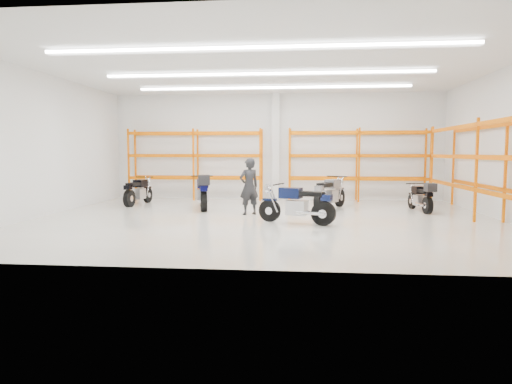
# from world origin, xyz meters

# --- Properties ---
(ground) EXTENTS (14.00, 14.00, 0.00)m
(ground) POSITION_xyz_m (0.00, 0.00, 0.00)
(ground) COLOR beige
(ground) RESTS_ON ground
(room_shell) EXTENTS (14.02, 12.02, 4.51)m
(room_shell) POSITION_xyz_m (0.00, 0.03, 3.28)
(room_shell) COLOR white
(room_shell) RESTS_ON ground
(motorcycle_main) EXTENTS (2.20, 1.06, 1.12)m
(motorcycle_main) POSITION_xyz_m (1.04, -0.83, 0.53)
(motorcycle_main) COLOR black
(motorcycle_main) RESTS_ON ground
(motorcycle_back_a) EXTENTS (0.72, 2.16, 1.06)m
(motorcycle_back_a) POSITION_xyz_m (-5.12, 3.14, 0.50)
(motorcycle_back_a) COLOR black
(motorcycle_back_a) RESTS_ON ground
(motorcycle_back_b) EXTENTS (1.03, 2.44, 1.26)m
(motorcycle_back_b) POSITION_xyz_m (-2.36, 2.11, 0.61)
(motorcycle_back_b) COLOR black
(motorcycle_back_b) RESTS_ON ground
(motorcycle_back_c) EXTENTS (1.24, 2.16, 1.16)m
(motorcycle_back_c) POSITION_xyz_m (2.07, 2.56, 0.54)
(motorcycle_back_c) COLOR black
(motorcycle_back_c) RESTS_ON ground
(motorcycle_back_d) EXTENTS (0.66, 1.99, 1.02)m
(motorcycle_back_d) POSITION_xyz_m (5.14, 2.15, 0.49)
(motorcycle_back_d) COLOR black
(motorcycle_back_d) RESTS_ON ground
(standing_man) EXTENTS (0.80, 0.73, 1.83)m
(standing_man) POSITION_xyz_m (-0.59, 0.94, 0.91)
(standing_man) COLOR black
(standing_man) RESTS_ON ground
(structural_column) EXTENTS (0.32, 0.32, 4.50)m
(structural_column) POSITION_xyz_m (0.00, 5.82, 2.25)
(structural_column) COLOR white
(structural_column) RESTS_ON ground
(pallet_racking_back_left) EXTENTS (5.67, 0.87, 3.00)m
(pallet_racking_back_left) POSITION_xyz_m (-3.40, 5.48, 1.79)
(pallet_racking_back_left) COLOR #DE5B00
(pallet_racking_back_left) RESTS_ON ground
(pallet_racking_back_right) EXTENTS (5.67, 0.87, 3.00)m
(pallet_racking_back_right) POSITION_xyz_m (3.40, 5.48, 1.79)
(pallet_racking_back_right) COLOR #DE5B00
(pallet_racking_back_right) RESTS_ON ground
(pallet_racking_side) EXTENTS (0.87, 9.07, 3.00)m
(pallet_racking_side) POSITION_xyz_m (6.48, 0.00, 1.81)
(pallet_racking_side) COLOR #DE5B00
(pallet_racking_side) RESTS_ON ground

